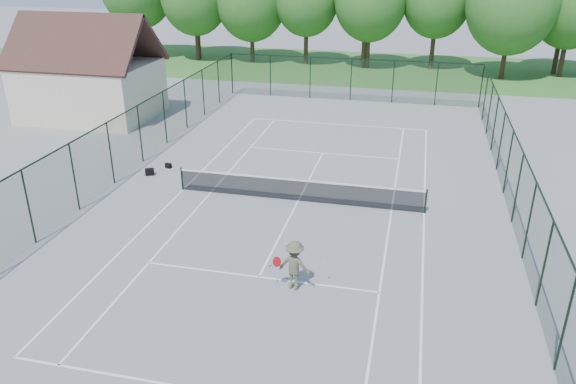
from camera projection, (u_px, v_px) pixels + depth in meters
name	position (u px, v px, depth m)	size (l,w,h in m)	color
ground	(298.00, 201.00, 24.98)	(140.00, 140.00, 0.00)	gray
grass_far	(367.00, 68.00, 51.68)	(80.00, 16.00, 0.01)	#427D31
court_lines	(298.00, 201.00, 24.98)	(11.05, 23.85, 0.01)	white
tennis_net	(298.00, 189.00, 24.74)	(11.08, 0.08, 1.10)	black
fence_enclosure	(298.00, 168.00, 24.34)	(18.05, 36.05, 3.02)	#1B371F
utility_building	(88.00, 69.00, 35.93)	(8.60, 6.27, 6.63)	beige
sports_bag_a	(150.00, 172.00, 27.70)	(0.42, 0.25, 0.33)	black
sports_bag_b	(168.00, 166.00, 28.59)	(0.32, 0.19, 0.25)	black
tennis_player	(295.00, 265.00, 18.35)	(1.81, 0.85, 1.73)	#545A40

